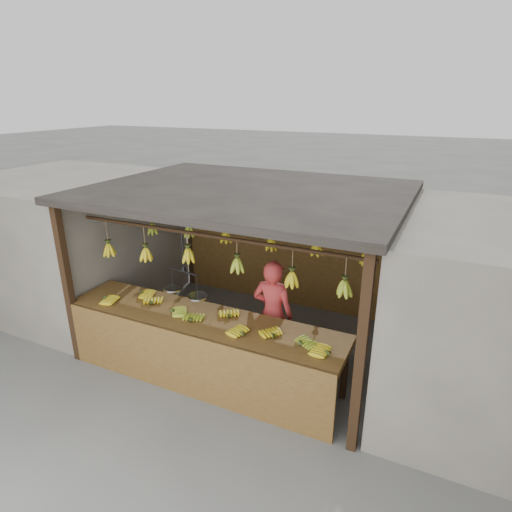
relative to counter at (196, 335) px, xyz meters
The scene contains 8 objects.
ground 1.44m from the counter, 84.47° to the left, with size 80.00×80.00×0.00m, color #5B5B57.
stall 2.01m from the counter, 85.62° to the left, with size 4.30×3.30×2.40m.
neighbor_left 3.72m from the counter, 160.44° to the left, with size 3.00×3.00×2.30m, color slate.
counter is the anchor object (origin of this frame).
hanging_bananas 1.54m from the counter, 84.31° to the left, with size 3.58×2.23×0.39m.
balance_scale 0.62m from the counter, 141.74° to the left, with size 0.69×0.33×0.85m.
vendor 1.09m from the counter, 48.72° to the left, with size 0.57×0.38×1.58m, color #BF3333.
bag_bundles 3.32m from the counter, 51.47° to the left, with size 0.08×0.26×1.22m.
Camera 1 is at (2.61, -5.22, 3.58)m, focal length 30.00 mm.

